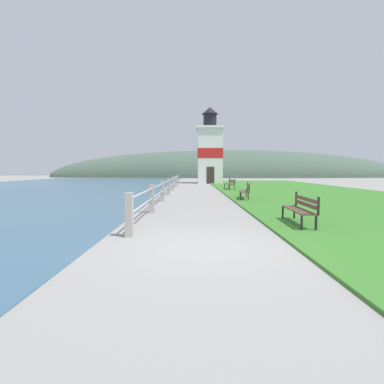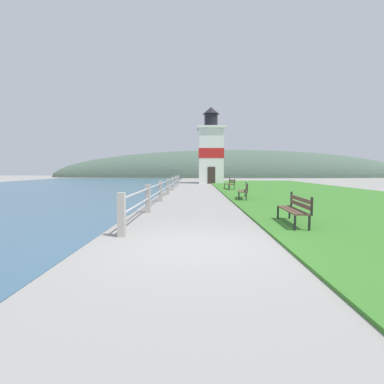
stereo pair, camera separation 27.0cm
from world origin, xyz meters
The scene contains 8 objects.
ground_plane centered at (0.00, 0.00, 0.00)m, with size 160.00×160.00×0.00m, color gray.
grass_verge centered at (7.90, 15.17, 0.03)m, with size 12.00×45.51×0.06m.
seawall_railing centered at (-1.80, 13.40, 0.63)m, with size 0.18×24.97×1.09m.
park_bench_near centered at (2.94, 2.46, 0.54)m, with size 0.56×2.00×0.94m.
park_bench_midway centered at (2.70, 10.19, 0.54)m, with size 0.73×2.03×0.94m.
park_bench_far centered at (2.89, 18.29, 0.54)m, with size 0.67×2.03×0.94m.
lighthouse centered at (1.93, 30.64, 3.93)m, with size 3.37×3.37×9.23m.
distant_hillside centered at (8.00, 60.34, 0.00)m, with size 80.00×16.00×12.00m.
Camera 2 is at (0.01, -6.25, 1.64)m, focal length 28.00 mm.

